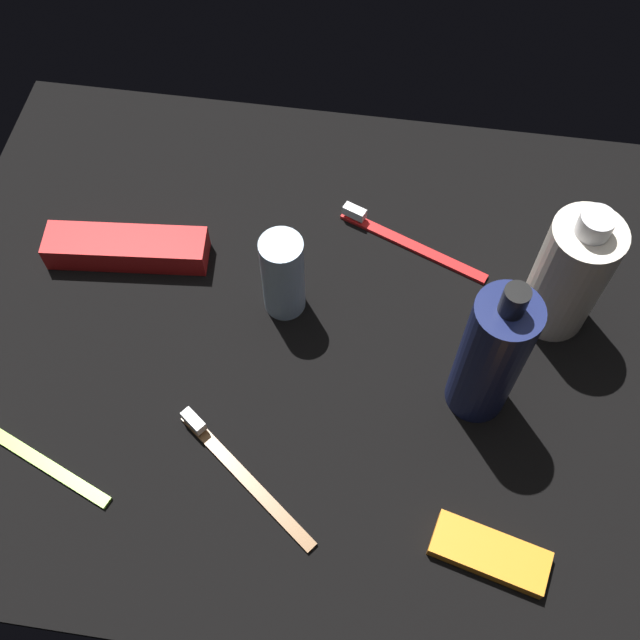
{
  "coord_description": "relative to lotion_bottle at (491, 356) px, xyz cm",
  "views": [
    {
      "loc": [
        5.53,
        -37.98,
        69.25
      ],
      "look_at": [
        0.0,
        0.0,
        3.0
      ],
      "focal_mm": 42.4,
      "sensor_mm": 36.0,
      "label": 1
    }
  ],
  "objects": [
    {
      "name": "toothbrush_brown",
      "position": [
        -21.82,
        -11.19,
        -7.98
      ],
      "size": [
        15.02,
        11.9,
        2.1
      ],
      "color": "brown",
      "rests_on": "ground_plane"
    },
    {
      "name": "bodywash_bottle",
      "position": [
        7.56,
        10.81,
        -1.15
      ],
      "size": [
        7.06,
        7.06,
        16.56
      ],
      "color": "silver",
      "rests_on": "ground_plane"
    },
    {
      "name": "deodorant_stick",
      "position": [
        -20.58,
        7.96,
        -3.21
      ],
      "size": [
        4.4,
        4.4,
        10.75
      ],
      "primitive_type": "cylinder",
      "color": "silver",
      "rests_on": "ground_plane"
    },
    {
      "name": "toothpaste_box_red",
      "position": [
        -38.73,
        11.48,
        -6.98
      ],
      "size": [
        17.93,
        6.02,
        3.2
      ],
      "primitive_type": "cube",
      "rotation": [
        0.0,
        0.0,
        0.09
      ],
      "color": "red",
      "rests_on": "ground_plane"
    },
    {
      "name": "ground_plane",
      "position": [
        -16.32,
        4.71,
        -9.18
      ],
      "size": [
        84.0,
        64.0,
        1.2
      ],
      "primitive_type": "cube",
      "color": "black"
    },
    {
      "name": "snack_bar_orange",
      "position": [
        1.9,
        -15.61,
        -7.83
      ],
      "size": [
        11.05,
        6.37,
        1.5
      ],
      "primitive_type": "cube",
      "rotation": [
        0.0,
        0.0,
        -0.24
      ],
      "color": "orange",
      "rests_on": "ground_plane"
    },
    {
      "name": "toothbrush_lime",
      "position": [
        -42.57,
        -12.24,
        -7.98
      ],
      "size": [
        17.15,
        7.82,
        2.1
      ],
      "color": "#8CD133",
      "rests_on": "ground_plane"
    },
    {
      "name": "toothbrush_red",
      "position": [
        -8.71,
        17.72,
        -7.98
      ],
      "size": [
        17.12,
        7.92,
        2.1
      ],
      "color": "red",
      "rests_on": "ground_plane"
    },
    {
      "name": "lotion_bottle",
      "position": [
        0.0,
        0.0,
        0.0
      ],
      "size": [
        5.93,
        5.93,
        19.53
      ],
      "color": "#161E4C",
      "rests_on": "ground_plane"
    }
  ]
}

